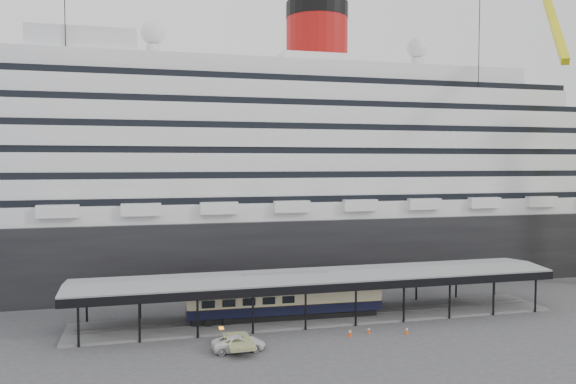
# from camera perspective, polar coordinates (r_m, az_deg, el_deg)

# --- Properties ---
(ground) EXTENTS (200.00, 200.00, 0.00)m
(ground) POSITION_cam_1_polar(r_m,az_deg,el_deg) (62.39, 4.66, -13.80)
(ground) COLOR #3E3E41
(ground) RESTS_ON ground
(cruise_ship) EXTENTS (130.00, 30.00, 43.90)m
(cruise_ship) POSITION_cam_1_polar(r_m,az_deg,el_deg) (90.58, -1.89, 3.20)
(cruise_ship) COLOR black
(cruise_ship) RESTS_ON ground
(platform_canopy) EXTENTS (56.00, 9.18, 5.30)m
(platform_canopy) POSITION_cam_1_polar(r_m,az_deg,el_deg) (66.35, 3.23, -10.66)
(platform_canopy) COLOR slate
(platform_canopy) RESTS_ON ground
(port_truck) EXTENTS (5.16, 2.45, 1.42)m
(port_truck) POSITION_cam_1_polar(r_m,az_deg,el_deg) (55.88, -5.03, -15.06)
(port_truck) COLOR white
(port_truck) RESTS_ON ground
(pullman_carriage) EXTENTS (22.40, 3.70, 21.91)m
(pullman_carriage) POSITION_cam_1_polar(r_m,az_deg,el_deg) (65.18, -0.28, -10.64)
(pullman_carriage) COLOR black
(pullman_carriage) RESTS_ON ground
(traffic_cone_left) EXTENTS (0.45, 0.45, 0.83)m
(traffic_cone_left) POSITION_cam_1_polar(r_m,az_deg,el_deg) (60.37, 6.32, -13.98)
(traffic_cone_left) COLOR #E0420C
(traffic_cone_left) RESTS_ON ground
(traffic_cone_mid) EXTENTS (0.36, 0.36, 0.69)m
(traffic_cone_mid) POSITION_cam_1_polar(r_m,az_deg,el_deg) (61.71, 8.21, -13.68)
(traffic_cone_mid) COLOR #D53F0B
(traffic_cone_mid) RESTS_ON ground
(traffic_cone_right) EXTENTS (0.49, 0.49, 0.80)m
(traffic_cone_right) POSITION_cam_1_polar(r_m,az_deg,el_deg) (62.09, 11.98, -13.56)
(traffic_cone_right) COLOR #D4540B
(traffic_cone_right) RESTS_ON ground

